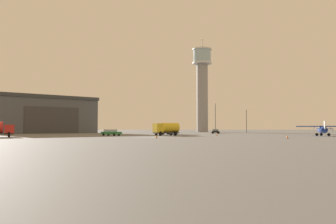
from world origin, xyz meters
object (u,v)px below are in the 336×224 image
object	(u,v)px
car_green	(111,132)
light_post_east	(246,118)
airplane_blue	(323,129)
control_tower	(202,83)
car_black	(216,131)
traffic_cone_near_left	(157,136)
truck_fuel_tanker_yellow	(166,128)
truck_box_teal	(170,128)
light_post_west	(215,115)
traffic_cone_near_right	(287,137)
traffic_cone_mid_apron	(217,134)

from	to	relation	value
car_green	light_post_east	bearing A→B (deg)	72.16
airplane_blue	light_post_east	bearing A→B (deg)	29.19
control_tower	car_black	xyz separation A→B (m)	(-0.42, -33.04, -18.83)
car_green	traffic_cone_near_left	xyz separation A→B (m)	(10.06, -16.62, -0.44)
car_black	car_green	xyz separation A→B (m)	(-27.35, -24.98, 0.00)
control_tower	car_black	bearing A→B (deg)	-90.73
control_tower	car_green	world-z (taller)	control_tower
truck_fuel_tanker_yellow	car_green	xyz separation A→B (m)	(-12.18, -0.82, -0.88)
truck_fuel_tanker_yellow	light_post_east	xyz separation A→B (m)	(26.80, 33.49, 3.08)
car_green	airplane_blue	bearing A→B (deg)	25.77
truck_box_teal	car_green	world-z (taller)	truck_box_teal
light_post_west	light_post_east	world-z (taller)	light_post_west
truck_fuel_tanker_yellow	car_black	size ratio (longest dim) A/B	1.37
truck_box_teal	traffic_cone_near_right	distance (m)	35.43
car_green	truck_box_teal	bearing A→B (deg)	70.82
control_tower	traffic_cone_near_left	distance (m)	79.10
control_tower	car_black	world-z (taller)	control_tower
traffic_cone_mid_apron	truck_fuel_tanker_yellow	bearing A→B (deg)	-176.03
control_tower	light_post_west	distance (m)	21.71
airplane_blue	light_post_west	world-z (taller)	light_post_west
light_post_west	traffic_cone_near_left	xyz separation A→B (m)	(-19.99, -57.82, -5.74)
control_tower	traffic_cone_near_right	size ratio (longest dim) A/B	57.92
truck_box_teal	traffic_cone_near_left	distance (m)	27.98
car_green	light_post_west	size ratio (longest dim) A/B	0.46
control_tower	light_post_west	size ratio (longest dim) A/B	3.58
traffic_cone_mid_apron	traffic_cone_near_left	bearing A→B (deg)	-126.63
traffic_cone_mid_apron	light_post_east	bearing A→B (deg)	64.83
truck_fuel_tanker_yellow	traffic_cone_near_left	size ratio (longest dim) A/B	10.14
light_post_east	airplane_blue	bearing A→B (deg)	-80.86
traffic_cone_near_left	truck_box_teal	bearing A→B (deg)	83.40
airplane_blue	car_black	world-z (taller)	airplane_blue
truck_fuel_tanker_yellow	truck_box_teal	size ratio (longest dim) A/B	0.91
light_post_east	traffic_cone_mid_apron	bearing A→B (deg)	-115.17
airplane_blue	traffic_cone_near_right	xyz separation A→B (m)	(-13.39, -15.08, -1.15)
airplane_blue	car_black	bearing A→B (deg)	51.62
truck_fuel_tanker_yellow	light_post_west	size ratio (longest dim) A/B	0.59
traffic_cone_near_left	traffic_cone_mid_apron	size ratio (longest dim) A/B	0.98
car_black	traffic_cone_near_left	size ratio (longest dim) A/B	7.41
airplane_blue	car_black	distance (m)	33.99
traffic_cone_near_right	traffic_cone_near_left	bearing A→B (deg)	173.59
airplane_blue	truck_box_teal	bearing A→B (deg)	84.66
truck_box_teal	traffic_cone_mid_apron	distance (m)	14.12
traffic_cone_mid_apron	airplane_blue	bearing A→B (deg)	-14.56
control_tower	light_post_east	xyz separation A→B (m)	(11.21, -23.71, -14.86)
truck_fuel_tanker_yellow	truck_box_teal	distance (m)	10.38
truck_box_teal	car_black	bearing A→B (deg)	156.28
truck_fuel_tanker_yellow	control_tower	bearing A→B (deg)	-132.28
control_tower	car_green	size ratio (longest dim) A/B	7.82
light_post_west	traffic_cone_mid_apron	world-z (taller)	light_post_west
car_black	traffic_cone_near_right	world-z (taller)	car_black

